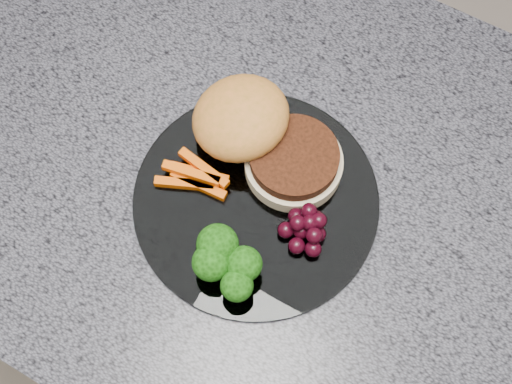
# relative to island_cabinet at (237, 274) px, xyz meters

# --- Properties ---
(island_cabinet) EXTENTS (1.20, 0.60, 0.86)m
(island_cabinet) POSITION_rel_island_cabinet_xyz_m (0.00, 0.00, 0.00)
(island_cabinet) COLOR #53361C
(island_cabinet) RESTS_ON ground
(countertop) EXTENTS (1.20, 0.60, 0.04)m
(countertop) POSITION_rel_island_cabinet_xyz_m (0.00, 0.00, 0.45)
(countertop) COLOR #4E4F59
(countertop) RESTS_ON island_cabinet
(plate) EXTENTS (0.26, 0.26, 0.01)m
(plate) POSITION_rel_island_cabinet_xyz_m (0.06, -0.03, 0.47)
(plate) COLOR white
(plate) RESTS_ON countertop
(burger) EXTENTS (0.19, 0.13, 0.06)m
(burger) POSITION_rel_island_cabinet_xyz_m (0.03, 0.02, 0.50)
(burger) COLOR beige
(burger) RESTS_ON plate
(carrot_sticks) EXTENTS (0.08, 0.05, 0.02)m
(carrot_sticks) POSITION_rel_island_cabinet_xyz_m (-0.01, -0.05, 0.48)
(carrot_sticks) COLOR #D95103
(carrot_sticks) RESTS_ON plate
(broccoli) EXTENTS (0.07, 0.06, 0.05)m
(broccoli) POSITION_rel_island_cabinet_xyz_m (0.07, -0.11, 0.50)
(broccoli) COLOR #5F9536
(broccoli) RESTS_ON plate
(grape_bunch) EXTENTS (0.05, 0.05, 0.03)m
(grape_bunch) POSITION_rel_island_cabinet_xyz_m (0.12, -0.04, 0.49)
(grape_bunch) COLOR black
(grape_bunch) RESTS_ON plate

